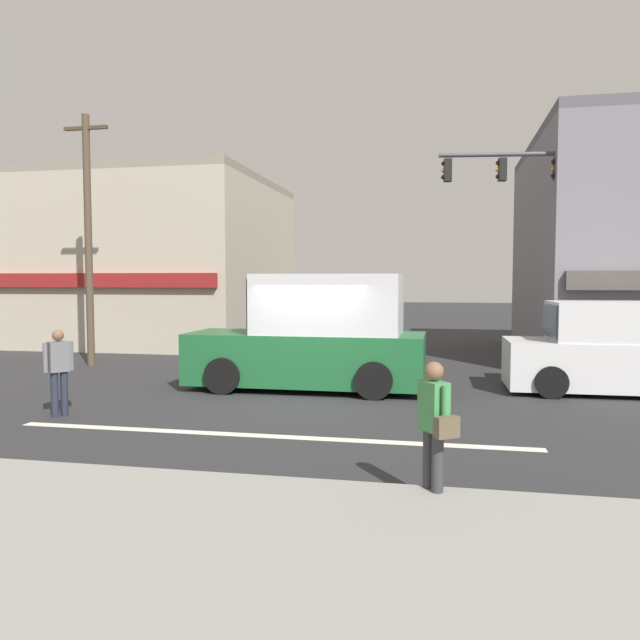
% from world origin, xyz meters
% --- Properties ---
extents(ground_plane, '(120.00, 120.00, 0.00)m').
position_xyz_m(ground_plane, '(0.00, 0.00, 0.00)').
color(ground_plane, '#2B2B2D').
extents(lane_marking_stripe, '(9.00, 0.24, 0.01)m').
position_xyz_m(lane_marking_stripe, '(0.00, -3.50, 0.00)').
color(lane_marking_stripe, silver).
rests_on(lane_marking_stripe, ground).
extents(sidewalk_curb, '(40.00, 5.00, 0.16)m').
position_xyz_m(sidewalk_curb, '(0.00, -8.50, 0.08)').
color(sidewalk_curb, gray).
rests_on(sidewalk_curb, ground).
extents(building_left_block, '(11.46, 9.99, 6.81)m').
position_xyz_m(building_left_block, '(-10.12, 11.65, 3.41)').
color(building_left_block, '#B7AD99').
rests_on(building_left_block, ground).
extents(street_tree, '(2.95, 2.95, 5.03)m').
position_xyz_m(street_tree, '(7.60, 5.75, 3.53)').
color(street_tree, '#4C3823').
rests_on(street_tree, ground).
extents(utility_pole_near_left, '(1.40, 0.22, 7.55)m').
position_xyz_m(utility_pole_near_left, '(-7.67, 3.80, 3.92)').
color(utility_pole_near_left, brown).
rests_on(utility_pole_near_left, ground).
extents(utility_pole_far_right, '(1.40, 0.22, 8.41)m').
position_xyz_m(utility_pole_far_right, '(7.74, 8.71, 4.35)').
color(utility_pole_far_right, brown).
rests_on(utility_pole_far_right, ground).
extents(traffic_light_mast, '(4.86, 0.77, 6.20)m').
position_xyz_m(traffic_light_mast, '(6.20, 4.28, 4.30)').
color(traffic_light_mast, '#47474C').
rests_on(traffic_light_mast, ground).
extents(box_truck_crossing_leftbound, '(5.61, 2.26, 2.75)m').
position_xyz_m(box_truck_crossing_leftbound, '(-0.10, 1.03, 1.25)').
color(box_truck_crossing_leftbound, '#1E6033').
rests_on(box_truck_crossing_leftbound, ground).
extents(sedan_crossing_rightbound, '(2.01, 4.17, 1.58)m').
position_xyz_m(sedan_crossing_rightbound, '(-1.02, 8.25, 0.71)').
color(sedan_crossing_rightbound, black).
rests_on(sedan_crossing_rightbound, ground).
extents(van_waiting_far, '(4.64, 2.11, 2.11)m').
position_xyz_m(van_waiting_far, '(6.77, 1.88, 1.01)').
color(van_waiting_far, silver).
rests_on(van_waiting_far, ground).
extents(pedestrian_foreground_with_bag, '(0.49, 0.66, 1.67)m').
position_xyz_m(pedestrian_foreground_with_bag, '(2.84, -6.15, 0.95)').
color(pedestrian_foreground_with_bag, '#333338').
rests_on(pedestrian_foreground_with_bag, ground).
extents(pedestrian_mid_crossing, '(0.39, 0.47, 1.67)m').
position_xyz_m(pedestrian_mid_crossing, '(-4.29, -2.81, 0.95)').
color(pedestrian_mid_crossing, '#232838').
rests_on(pedestrian_mid_crossing, ground).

